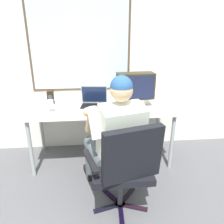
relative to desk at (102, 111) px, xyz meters
name	(u,v)px	position (x,y,z in m)	size (l,w,h in m)	color
wall_rear	(95,54)	(-0.06, 0.42, 0.65)	(5.81, 0.08, 2.64)	silver
desk	(102,111)	(0.00, 0.00, 0.00)	(1.78, 0.72, 0.74)	gray
office_chair	(125,164)	(0.16, -0.96, -0.13)	(0.69, 0.60, 0.94)	black
person_seated	(115,137)	(0.09, -0.70, -0.01)	(0.64, 0.89, 1.28)	#444C52
crt_monitor	(135,87)	(0.41, 0.00, 0.31)	(0.46, 0.22, 0.41)	beige
laptop	(94,101)	(-0.09, 0.04, 0.12)	(0.36, 0.32, 0.24)	gray
wine_glass	(50,104)	(-0.59, -0.13, 0.15)	(0.07, 0.07, 0.14)	silver
desk_speaker	(51,98)	(-0.63, 0.15, 0.15)	(0.08, 0.09, 0.17)	black
coffee_mug	(71,108)	(-0.36, -0.18, 0.12)	(0.08, 0.08, 0.11)	beige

